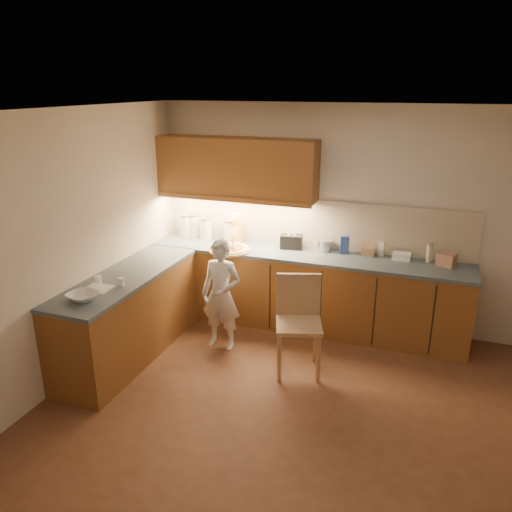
{
  "coord_description": "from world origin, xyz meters",
  "views": [
    {
      "loc": [
        0.96,
        -3.67,
        2.79
      ],
      "look_at": [
        -0.8,
        1.2,
        1.0
      ],
      "focal_mm": 35.0,
      "sensor_mm": 36.0,
      "label": 1
    }
  ],
  "objects_px": {
    "wooden_chair": "(299,317)",
    "toaster": "(291,242)",
    "child": "(221,295)",
    "pizza_on_board": "(230,249)",
    "oil_jug": "(236,229)"
  },
  "relations": [
    {
      "from": "oil_jug",
      "to": "toaster",
      "type": "bearing_deg",
      "value": -0.7
    },
    {
      "from": "child",
      "to": "wooden_chair",
      "type": "xyz_separation_m",
      "value": [
        0.91,
        -0.15,
        -0.05
      ]
    },
    {
      "from": "child",
      "to": "wooden_chair",
      "type": "distance_m",
      "value": 0.92
    },
    {
      "from": "pizza_on_board",
      "to": "wooden_chair",
      "type": "height_order",
      "value": "pizza_on_board"
    },
    {
      "from": "toaster",
      "to": "child",
      "type": "bearing_deg",
      "value": -128.01
    },
    {
      "from": "oil_jug",
      "to": "toaster",
      "type": "distance_m",
      "value": 0.73
    },
    {
      "from": "child",
      "to": "toaster",
      "type": "relative_size",
      "value": 4.44
    },
    {
      "from": "wooden_chair",
      "to": "toaster",
      "type": "distance_m",
      "value": 1.23
    },
    {
      "from": "pizza_on_board",
      "to": "child",
      "type": "distance_m",
      "value": 0.7
    },
    {
      "from": "pizza_on_board",
      "to": "oil_jug",
      "type": "relative_size",
      "value": 1.37
    },
    {
      "from": "wooden_chair",
      "to": "oil_jug",
      "type": "distance_m",
      "value": 1.65
    },
    {
      "from": "pizza_on_board",
      "to": "oil_jug",
      "type": "xyz_separation_m",
      "value": [
        -0.06,
        0.35,
        0.14
      ]
    },
    {
      "from": "wooden_chair",
      "to": "toaster",
      "type": "relative_size",
      "value": 3.55
    },
    {
      "from": "wooden_chair",
      "to": "toaster",
      "type": "height_order",
      "value": "toaster"
    },
    {
      "from": "child",
      "to": "wooden_chair",
      "type": "relative_size",
      "value": 1.25
    }
  ]
}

